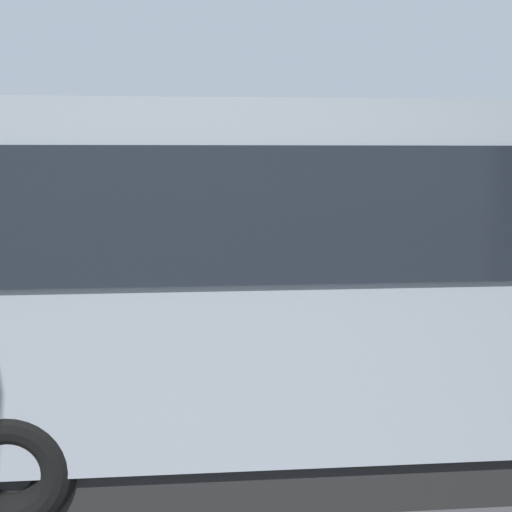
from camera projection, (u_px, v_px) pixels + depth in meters
ground_plane at (238, 320)px, 11.87m from camera, size 80.00×80.00×0.00m
tour_bus at (382, 285)px, 6.35m from camera, size 9.04×2.59×3.25m
spectator_far_left at (452, 284)px, 9.61m from camera, size 0.58×0.35×1.74m
spectator_left at (381, 284)px, 9.41m from camera, size 0.58×0.33×1.80m
spectator_centre at (323, 292)px, 9.22m from camera, size 0.58×0.37×1.70m
spectator_right at (248, 293)px, 9.34m from camera, size 0.57×0.33×1.65m
parked_motorcycle_dark at (396, 346)px, 8.49m from camera, size 2.04×0.69×0.99m
stunt_motorcycle at (131, 259)px, 14.91m from camera, size 2.04×0.66×1.23m
traffic_cone at (261, 271)px, 15.12m from camera, size 0.34×0.34×0.63m
bay_line_a at (424, 311)px, 12.56m from camera, size 0.15×4.95×0.01m
bay_line_b at (270, 314)px, 12.30m from camera, size 0.14×4.23×0.01m
bay_line_c at (110, 317)px, 12.04m from camera, size 0.13×3.56×0.01m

